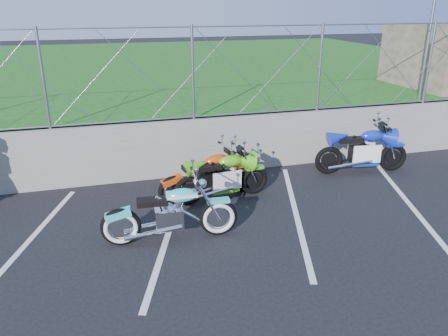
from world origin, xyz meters
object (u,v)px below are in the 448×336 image
object	(u,v)px
sportbike_blue	(363,152)
sportbike_green	(223,178)
naked_orange	(209,178)
cruiser_turquoise	(172,215)

from	to	relation	value
sportbike_blue	sportbike_green	bearing A→B (deg)	-162.89
naked_orange	cruiser_turquoise	bearing A→B (deg)	-134.09
sportbike_blue	cruiser_turquoise	bearing A→B (deg)	-150.42
naked_orange	sportbike_green	world-z (taller)	same
sportbike_green	sportbike_blue	xyz separation A→B (m)	(3.50, 0.57, 0.05)
cruiser_turquoise	sportbike_green	distance (m)	1.82
naked_orange	sportbike_blue	size ratio (longest dim) A/B	0.94
cruiser_turquoise	naked_orange	world-z (taller)	cruiser_turquoise
naked_orange	sportbike_green	xyz separation A→B (m)	(0.26, -0.12, 0.00)
cruiser_turquoise	sportbike_green	bearing A→B (deg)	50.07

